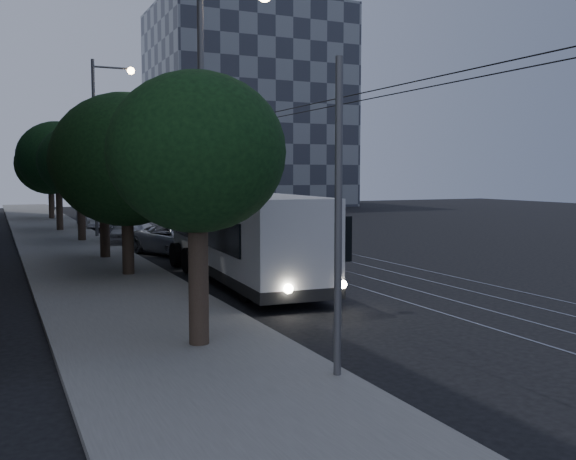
% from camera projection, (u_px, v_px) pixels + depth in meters
% --- Properties ---
extents(ground, '(120.00, 120.00, 0.00)m').
position_uv_depth(ground, '(331.00, 281.00, 23.26)').
color(ground, black).
rests_on(ground, ground).
extents(sidewalk, '(5.00, 90.00, 0.15)m').
position_uv_depth(sidewalk, '(60.00, 238.00, 38.22)').
color(sidewalk, slate).
rests_on(sidewalk, ground).
extents(tram_rails, '(4.52, 90.00, 0.02)m').
position_uv_depth(tram_rails, '(219.00, 233.00, 42.39)').
color(tram_rails, '#96969E').
rests_on(tram_rails, ground).
extents(overhead_wires, '(2.23, 90.00, 6.00)m').
position_uv_depth(overhead_wires, '(102.00, 181.00, 38.97)').
color(overhead_wires, black).
rests_on(overhead_wires, ground).
extents(building_distant_right, '(22.00, 18.00, 24.00)m').
position_uv_depth(building_distant_right, '(247.00, 108.00, 79.48)').
color(building_distant_right, '#363A45').
rests_on(building_distant_right, ground).
extents(trolleybus, '(3.32, 12.44, 5.63)m').
position_uv_depth(trolleybus, '(239.00, 234.00, 23.45)').
color(trolleybus, silver).
rests_on(trolleybus, ground).
extents(pickup_silver, '(4.24, 5.92, 1.50)m').
position_uv_depth(pickup_silver, '(179.00, 240.00, 30.82)').
color(pickup_silver, '#A5A7AD').
rests_on(pickup_silver, ground).
extents(car_white_a, '(2.83, 4.68, 1.49)m').
position_uv_depth(car_white_a, '(127.00, 231.00, 35.67)').
color(car_white_a, silver).
rests_on(car_white_a, ground).
extents(car_white_b, '(1.84, 4.46, 1.29)m').
position_uv_depth(car_white_b, '(135.00, 226.00, 40.17)').
color(car_white_b, silver).
rests_on(car_white_b, ground).
extents(car_white_c, '(1.83, 4.44, 1.43)m').
position_uv_depth(car_white_c, '(97.00, 218.00, 46.03)').
color(car_white_c, white).
rests_on(car_white_c, ground).
extents(car_white_d, '(2.38, 4.19, 1.34)m').
position_uv_depth(car_white_d, '(94.00, 217.00, 48.16)').
color(car_white_d, silver).
rests_on(car_white_d, ground).
extents(tree_0, '(3.87, 3.87, 6.10)m').
position_uv_depth(tree_0, '(197.00, 154.00, 13.82)').
color(tree_0, '#31251B').
rests_on(tree_0, ground).
extents(tree_1, '(5.48, 5.48, 6.89)m').
position_uv_depth(tree_1, '(126.00, 160.00, 23.72)').
color(tree_1, '#31251B').
rests_on(tree_1, ground).
extents(tree_2, '(4.76, 4.76, 6.61)m').
position_uv_depth(tree_2, '(103.00, 161.00, 28.64)').
color(tree_2, '#31251B').
rests_on(tree_2, ground).
extents(tree_3, '(4.65, 4.65, 6.71)m').
position_uv_depth(tree_3, '(80.00, 161.00, 36.07)').
color(tree_3, '#31251B').
rests_on(tree_3, ground).
extents(tree_4, '(5.32, 5.32, 7.39)m').
position_uv_depth(tree_4, '(58.00, 158.00, 42.66)').
color(tree_4, '#31251B').
rests_on(tree_4, ground).
extents(tree_5, '(5.71, 5.71, 7.31)m').
position_uv_depth(tree_5, '(50.00, 164.00, 54.04)').
color(tree_5, '#31251B').
rests_on(tree_5, ground).
extents(streetlamp_near, '(2.41, 0.44, 9.95)m').
position_uv_depth(streetlamp_near, '(214.00, 105.00, 19.56)').
color(streetlamp_near, '#5B5B5E').
rests_on(streetlamp_near, ground).
extents(streetlamp_far, '(2.56, 0.44, 10.68)m').
position_uv_depth(streetlamp_far, '(102.00, 132.00, 38.48)').
color(streetlamp_far, '#5B5B5E').
rests_on(streetlamp_far, ground).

